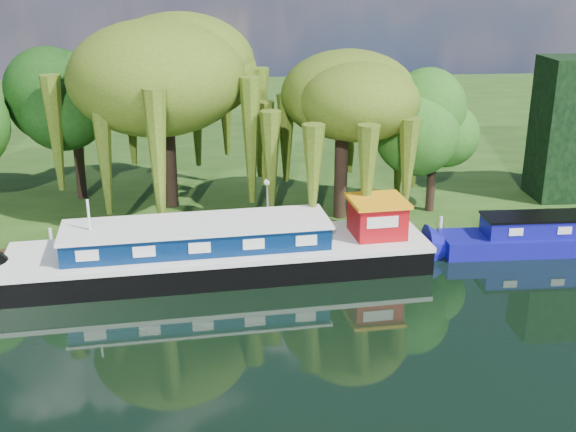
{
  "coord_description": "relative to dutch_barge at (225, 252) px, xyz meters",
  "views": [
    {
      "loc": [
        -1.45,
        -24.44,
        13.55
      ],
      "look_at": [
        1.11,
        5.4,
        2.8
      ],
      "focal_mm": 45.0,
      "sensor_mm": 36.0,
      "label": 1
    }
  ],
  "objects": [
    {
      "name": "lamppost",
      "position": [
        2.23,
        4.58,
        1.43
      ],
      "size": [
        0.36,
        0.36,
        2.56
      ],
      "color": "silver",
      "rests_on": "far_bank"
    },
    {
      "name": "tree_far_mid",
      "position": [
        -8.18,
        10.21,
        4.88
      ],
      "size": [
        4.8,
        4.8,
        7.85
      ],
      "color": "black",
      "rests_on": "far_bank"
    },
    {
      "name": "willow_right",
      "position": [
        6.17,
        5.74,
        5.16
      ],
      "size": [
        6.41,
        6.41,
        7.81
      ],
      "color": "black",
      "rests_on": "far_bank"
    },
    {
      "name": "willow_left",
      "position": [
        -2.91,
        8.33,
        6.68
      ],
      "size": [
        8.29,
        8.29,
        9.94
      ],
      "color": "black",
      "rests_on": "far_bank"
    },
    {
      "name": "mooring_posts",
      "position": [
        1.23,
        2.48,
        -0.04
      ],
      "size": [
        19.16,
        0.16,
        1.0
      ],
      "color": "silver",
      "rests_on": "far_bank"
    },
    {
      "name": "tree_far_right",
      "position": [
        11.24,
        6.3,
        4.06
      ],
      "size": [
        4.07,
        4.07,
        6.66
      ],
      "color": "black",
      "rests_on": "far_bank"
    },
    {
      "name": "dutch_barge",
      "position": [
        0.0,
        0.0,
        0.0
      ],
      "size": [
        19.23,
        6.11,
        3.99
      ],
      "rotation": [
        0.0,
        0.0,
        0.1
      ],
      "color": "black",
      "rests_on": "ground"
    },
    {
      "name": "ground",
      "position": [
        1.73,
        -5.92,
        -0.99
      ],
      "size": [
        120.0,
        120.0,
        0.0
      ],
      "primitive_type": "plane",
      "color": "black"
    },
    {
      "name": "far_bank",
      "position": [
        1.73,
        28.08,
        -0.76
      ],
      "size": [
        120.0,
        52.0,
        0.45
      ],
      "primitive_type": "cube",
      "color": "#1C3E10",
      "rests_on": "ground"
    }
  ]
}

